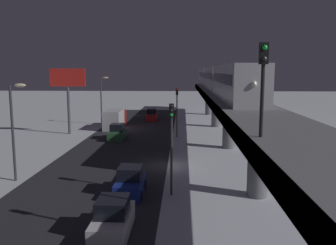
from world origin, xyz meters
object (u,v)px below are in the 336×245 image
object	(u,v)px
box_truck	(115,119)
traffic_light_mid	(177,105)
rail_signal	(263,73)
subway_train	(217,78)
sedan_red	(152,115)
commercial_billboard	(68,84)
sedan_blue	(130,183)
sedan_white	(113,220)
sedan_green	(117,133)
traffic_light_near	(171,136)

from	to	relation	value
box_truck	traffic_light_mid	bearing A→B (deg)	143.26
box_truck	rail_signal	bearing A→B (deg)	109.93
subway_train	sedan_red	world-z (taller)	subway_train
rail_signal	commercial_billboard	world-z (taller)	rail_signal
subway_train	sedan_blue	world-z (taller)	subway_train
sedan_blue	traffic_light_mid	xyz separation A→B (m)	(-2.90, -21.76, 3.41)
sedan_white	sedan_green	distance (m)	26.66
sedan_green	sedan_red	xyz separation A→B (m)	(-2.80, -18.13, 0.00)
traffic_light_mid	commercial_billboard	world-z (taller)	commercial_billboard
rail_signal	sedan_green	distance (m)	31.91
rail_signal	commercial_billboard	xyz separation A→B (m)	(18.94, -32.32, -1.66)
sedan_red	commercial_billboard	distance (m)	18.69
sedan_green	sedan_blue	bearing A→B (deg)	102.97
sedan_white	sedan_green	size ratio (longest dim) A/B	0.97
subway_train	rail_signal	distance (m)	38.54
sedan_blue	sedan_green	xyz separation A→B (m)	(4.60, -19.98, 0.01)
rail_signal	traffic_light_mid	world-z (taller)	rail_signal
traffic_light_near	commercial_billboard	bearing A→B (deg)	-58.04
sedan_blue	box_truck	size ratio (longest dim) A/B	0.54
sedan_white	rail_signal	bearing A→B (deg)	-19.20
subway_train	rail_signal	size ratio (longest dim) A/B	13.87
subway_train	sedan_blue	xyz separation A→B (m)	(8.81, 29.76, -6.76)
subway_train	traffic_light_near	world-z (taller)	subway_train
sedan_white	subway_train	bearing A→B (deg)	76.26
sedan_blue	rail_signal	bearing A→B (deg)	-51.15
subway_train	box_truck	xyz separation A→B (m)	(15.41, 0.91, -6.19)
sedan_green	traffic_light_near	world-z (taller)	traffic_light_near
sedan_white	traffic_light_near	bearing A→B (deg)	64.72
subway_train	traffic_light_near	xyz separation A→B (m)	(5.91, 29.90, -3.35)
rail_signal	traffic_light_near	size ratio (longest dim) A/B	0.62
sedan_blue	box_truck	bearing A→B (deg)	102.88
sedan_red	traffic_light_near	size ratio (longest dim) A/B	0.72
sedan_red	box_truck	size ratio (longest dim) A/B	0.63
subway_train	traffic_light_mid	xyz separation A→B (m)	(5.91, 8.00, -3.35)
sedan_blue	commercial_billboard	bearing A→B (deg)	116.78
sedan_white	box_truck	size ratio (longest dim) A/B	0.57
commercial_billboard	traffic_light_near	bearing A→B (deg)	121.96
sedan_red	traffic_light_near	distance (m)	38.69
sedan_white	sedan_green	bearing A→B (deg)	99.94
box_truck	commercial_billboard	xyz separation A→B (m)	(5.31, 5.26, 5.48)
rail_signal	sedan_green	world-z (taller)	rail_signal
subway_train	sedan_red	xyz separation A→B (m)	(10.61, -8.35, -6.74)
sedan_green	subway_train	bearing A→B (deg)	-143.89
subway_train	sedan_white	distance (m)	37.71
subway_train	commercial_billboard	size ratio (longest dim) A/B	6.23
sedan_green	traffic_light_near	bearing A→B (deg)	110.45
rail_signal	box_truck	size ratio (longest dim) A/B	0.54
rail_signal	sedan_blue	xyz separation A→B (m)	(7.03, -8.73, -7.71)
box_truck	commercial_billboard	bearing A→B (deg)	44.75
rail_signal	sedan_white	distance (m)	10.70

